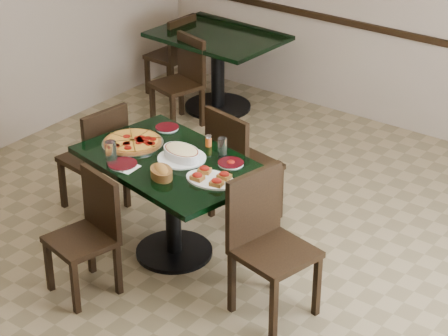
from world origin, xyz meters
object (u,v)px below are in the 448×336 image
Objects in this scene: main_table at (172,184)px; pepperoni_pizza at (133,142)px; chair_near at (90,229)px; back_chair_left at (175,52)px; back_chair_near at (183,77)px; back_table at (218,57)px; chair_right at (266,237)px; bread_basket at (161,172)px; chair_left at (99,154)px; chair_far at (237,161)px; bruschetta_platter at (210,177)px; lasagna_casserole at (182,153)px.

main_table is 0.42m from pepperoni_pizza.
chair_near reaches higher than back_chair_left.
back_chair_near is 1.02× the size of back_chair_left.
main_table and back_table have the same top height.
bread_basket is (-0.76, -0.10, 0.26)m from chair_right.
chair_near is at bearing 32.20° from back_chair_left.
chair_far is at bearing 125.96° from chair_left.
chair_near is 1.01× the size of back_chair_left.
chair_left is at bearing -177.97° from main_table.
bruschetta_platter is (0.56, 0.56, 0.31)m from chair_near.
pepperoni_pizza is at bearing -64.25° from back_table.
chair_left is (-0.67, 0.77, 0.03)m from chair_near.
lasagna_casserole is at bearing 58.95° from main_table.
chair_far reaches higher than chair_near.
chair_far reaches higher than bread_basket.
main_table is 0.24m from lasagna_casserole.
back_chair_left is at bearing 130.80° from bruschetta_platter.
chair_far is at bearing 95.27° from lasagna_casserole.
chair_right reaches higher than chair_near.
chair_far reaches higher than pepperoni_pizza.
bread_basket is at bearing -27.94° from pepperoni_pizza.
bruschetta_platter is at bearing 59.06° from bread_basket.
back_table is 3.21m from chair_right.
back_table is at bearing 54.50° from chair_right.
chair_left is at bearing -175.86° from lasagna_casserole.
chair_left is 0.55m from pepperoni_pizza.
bread_basket is (0.11, -0.23, 0.22)m from main_table.
back_chair_near is (-1.18, 2.41, 0.00)m from chair_near.
chair_far is 2.54× the size of bruschetta_platter.
bruschetta_platter is (0.30, -0.71, 0.26)m from chair_far.
back_table is 2.86m from bread_basket.
chair_right is 3.61m from back_chair_left.
back_chair_near is 2.03m from pepperoni_pizza.
chair_far is 3.80× the size of bread_basket.
bread_basket is at bearing 68.71° from chair_near.
back_table is 2.42m from pepperoni_pizza.
bread_basket is (1.41, -2.47, 0.26)m from back_table.
main_table is 3.26× the size of pepperoni_pizza.
bread_basket is 0.32m from bruschetta_platter.
chair_left is at bearing 27.55° from back_chair_left.
pepperoni_pizza reaches higher than main_table.
back_chair_near is at bearing 61.32° from chair_right.
back_table is at bearing 131.50° from main_table.
bruschetta_platter is (0.76, -0.10, 0.01)m from pepperoni_pizza.
lasagna_casserole is at bearing 96.43° from chair_far.
chair_near reaches higher than back_table.
back_table is 3.09m from chair_near.
chair_right is 1.72m from chair_left.
chair_right reaches higher than pepperoni_pizza.
back_table is 1.47× the size of back_chair_near.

